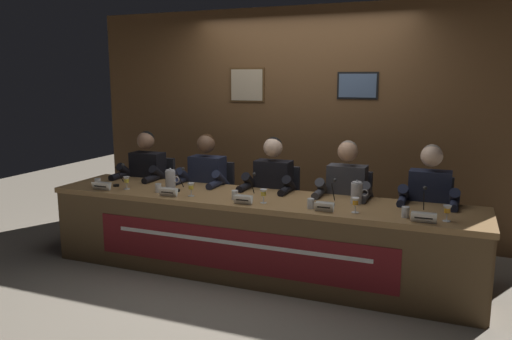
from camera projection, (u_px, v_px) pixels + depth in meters
The scene contains 35 objects.
ground_plane at pixel (256, 272), 4.75m from camera, with size 12.00×12.00×0.00m, color gray.
wall_back_panelled at pixel (301, 123), 5.78m from camera, with size 5.21×0.14×2.60m.
conference_table at pixel (251, 223), 4.55m from camera, with size 4.01×0.80×0.74m.
chair_far_left at pixel (155, 199), 5.75m from camera, with size 0.44×0.44×0.91m.
panelist_far_left at pixel (144, 179), 5.52m from camera, with size 0.51×0.48×1.24m.
nameplate_far_left at pixel (101, 186), 4.89m from camera, with size 0.20×0.06×0.08m.
juice_glass_far_left at pixel (127, 180), 4.92m from camera, with size 0.06×0.06×0.12m.
water_cup_far_left at pixel (98, 183), 5.03m from camera, with size 0.06×0.06×0.08m.
microphone_far_left at pixel (118, 178), 5.09m from camera, with size 0.06×0.17×0.22m.
chair_left at pixel (213, 205), 5.48m from camera, with size 0.44×0.44×0.91m.
panelist_left at pixel (204, 184), 5.25m from camera, with size 0.51×0.48×1.24m.
nameplate_left at pixel (168, 192), 4.63m from camera, with size 0.18×0.06×0.08m.
juice_glass_left at pixel (191, 187), 4.63m from camera, with size 0.06×0.06×0.12m.
water_cup_left at pixel (158, 188), 4.79m from camera, with size 0.06×0.06×0.08m.
microphone_left at pixel (179, 183), 4.86m from camera, with size 0.06×0.17×0.22m.
chair_center at pixel (277, 212), 5.20m from camera, with size 0.44×0.44×0.91m.
panelist_center at pixel (270, 190), 4.97m from camera, with size 0.51×0.48×1.24m.
nameplate_center at pixel (243, 200), 4.34m from camera, with size 0.17×0.06×0.08m.
juice_glass_center at pixel (263, 193), 4.37m from camera, with size 0.06×0.06×0.12m.
water_cup_center at pixel (235, 196), 4.50m from camera, with size 0.06×0.06×0.08m.
microphone_center at pixel (251, 189), 4.59m from camera, with size 0.06×0.17×0.22m.
chair_right at pixel (348, 219), 4.93m from camera, with size 0.44×0.44×0.91m.
panelist_right at pixel (345, 196), 4.70m from camera, with size 0.51×0.48×1.24m.
nameplate_right at pixel (324, 207), 4.10m from camera, with size 0.15×0.06×0.08m.
juice_glass_right at pixel (355, 202), 4.06m from camera, with size 0.06×0.06×0.12m.
water_cup_right at pixel (311, 204), 4.20m from camera, with size 0.06×0.06×0.08m.
microphone_right at pixel (332, 196), 4.32m from camera, with size 0.06×0.17×0.22m.
chair_far_right at pixel (428, 228), 4.66m from camera, with size 0.44×0.44×0.91m.
panelist_far_right at pixel (428, 203), 4.43m from camera, with size 0.51×0.48×1.24m.
nameplate_far_right at pixel (424, 218), 3.78m from camera, with size 0.19×0.06×0.08m.
juice_glass_far_right at pixel (447, 210), 3.81m from camera, with size 0.06×0.06×0.12m.
water_cup_far_right at pixel (405, 213), 3.93m from camera, with size 0.06×0.06×0.08m.
microphone_far_right at pixel (423, 206), 4.00m from camera, with size 0.06×0.17×0.22m.
water_pitcher_left_side at pixel (171, 179), 4.93m from camera, with size 0.15×0.10×0.21m.
water_pitcher_right_side at pixel (357, 193), 4.36m from camera, with size 0.15×0.10×0.21m.
Camera 1 is at (1.68, -4.17, 1.81)m, focal length 35.27 mm.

